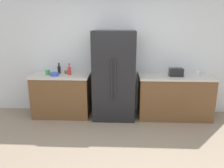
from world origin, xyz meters
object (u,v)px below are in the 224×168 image
Objects in this scene: bottle_b at (59,69)px; cup_b at (48,72)px; bowl_a at (68,72)px; toaster at (176,72)px; cup_a at (198,73)px; bowl_b at (55,74)px; refrigerator at (114,75)px; bottle_a at (69,71)px.

cup_b is at bearing -144.06° from bottle_b.
bowl_a is at bearing 25.40° from cup_b.
cup_a is at bearing 16.98° from toaster.
cup_a is 0.49× the size of bowl_b.
bottle_a is at bearing 178.51° from refrigerator.
toaster is at bearing 0.73° from refrigerator.
refrigerator is at bearing 3.47° from bowl_b.
bowl_b is at bearing -176.53° from refrigerator.
refrigerator is 17.59× the size of cup_b.
refrigerator is 1.03m from bowl_a.
cup_a is at bearing -0.02° from bottle_b.
bowl_a is 0.81× the size of bowl_b.
toaster is 2.63× the size of cup_b.
bottle_a is at bearing -28.69° from bottle_b.
bottle_a is 0.46m from cup_b.
cup_a is at bearing -0.70° from bowl_a.
bowl_a is (0.17, 0.03, -0.06)m from bottle_b.
bottle_a reaches higher than cup_b.
cup_a is 0.83× the size of cup_b.
cup_b is at bearing -177.35° from cup_a.
cup_b is (-0.46, -0.01, -0.04)m from bottle_a.
bottle_a is 1.05× the size of bottle_b.
bottle_a is 2.67m from cup_a.
bowl_a is 0.34m from bowl_b.
bowl_a is (0.38, 0.18, -0.02)m from cup_b.
toaster is 1.18× the size of bottle_b.
bowl_a is at bearing 179.30° from cup_a.
bowl_b is at bearing -161.18° from bottle_a.
refrigerator is 1.75m from cup_a.
bottle_a reaches higher than cup_a.
bottle_b is (-1.19, 0.16, 0.08)m from refrigerator.
bowl_b is (-0.21, -0.27, 0.01)m from bowl_a.
cup_a is 2.97m from bowl_b.
bowl_b is (-1.22, -0.07, 0.03)m from refrigerator.
refrigerator is 1.39m from cup_b.
toaster is 1.56× the size of bowl_b.
bowl_b is (-2.48, -0.09, -0.05)m from toaster.
bottle_a is at bearing -177.02° from cup_a.
refrigerator is 1.26m from toaster.
bowl_b is (-0.29, -0.10, -0.06)m from bottle_a.
refrigerator is 1.20m from bottle_b.
cup_b is at bearing -154.60° from bowl_a.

